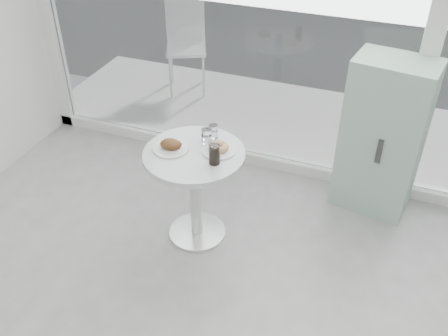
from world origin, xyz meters
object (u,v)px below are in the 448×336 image
at_px(mint_cabinet, 382,137).
at_px(plate_fritter, 171,146).
at_px(main_table, 195,178).
at_px(plate_donut, 219,148).
at_px(patio_chair, 186,40).
at_px(water_tumbler_a, 206,137).
at_px(cola_glass, 214,155).
at_px(water_tumbler_b, 213,132).

bearing_deg(mint_cabinet, plate_fritter, -137.51).
distance_m(main_table, plate_donut, 0.30).
height_order(patio_chair, plate_donut, patio_chair).
relative_size(main_table, plate_donut, 3.14).
xyz_separation_m(water_tumbler_a, cola_glass, (0.14, -0.21, 0.02)).
distance_m(mint_cabinet, plate_donut, 1.33).
distance_m(water_tumbler_b, cola_glass, 0.32).
distance_m(patio_chair, water_tumbler_a, 2.37).
height_order(mint_cabinet, patio_chair, mint_cabinet).
relative_size(mint_cabinet, water_tumbler_a, 10.89).
relative_size(mint_cabinet, plate_fritter, 5.07).
xyz_separation_m(patio_chair, plate_fritter, (0.91, -2.24, 0.18)).
bearing_deg(plate_fritter, main_table, 5.36).
relative_size(main_table, water_tumbler_b, 7.26).
height_order(plate_donut, water_tumbler_a, water_tumbler_a).
height_order(mint_cabinet, water_tumbler_b, mint_cabinet).
bearing_deg(plate_donut, mint_cabinet, 37.23).
bearing_deg(plate_fritter, water_tumbler_b, 47.90).
bearing_deg(main_table, patio_chair, 115.69).
relative_size(water_tumbler_a, water_tumbler_b, 1.11).
bearing_deg(patio_chair, plate_fritter, -92.00).
distance_m(mint_cabinet, plate_fritter, 1.64).
bearing_deg(water_tumbler_a, plate_fritter, -142.33).
relative_size(plate_fritter, water_tumbler_a, 2.15).
relative_size(mint_cabinet, plate_donut, 5.24).
xyz_separation_m(mint_cabinet, patio_chair, (-2.28, 1.34, -0.02)).
relative_size(patio_chair, plate_donut, 4.07).
distance_m(main_table, water_tumbler_a, 0.31).
xyz_separation_m(main_table, plate_fritter, (-0.16, -0.02, 0.25)).
height_order(main_table, plate_donut, plate_donut).
bearing_deg(patio_chair, main_table, -88.32).
xyz_separation_m(mint_cabinet, water_tumbler_a, (-1.17, -0.74, 0.18)).
bearing_deg(patio_chair, mint_cabinet, -54.58).
bearing_deg(plate_donut, plate_fritter, -163.20).
bearing_deg(water_tumbler_b, plate_donut, -56.14).
height_order(mint_cabinet, plate_fritter, mint_cabinet).
height_order(plate_fritter, plate_donut, plate_fritter).
xyz_separation_m(plate_fritter, water_tumbler_b, (0.22, 0.24, 0.02)).
distance_m(mint_cabinet, patio_chair, 2.64).
bearing_deg(mint_cabinet, cola_glass, -127.95).
bearing_deg(mint_cabinet, patio_chair, 158.76).
distance_m(mint_cabinet, water_tumbler_b, 1.33).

